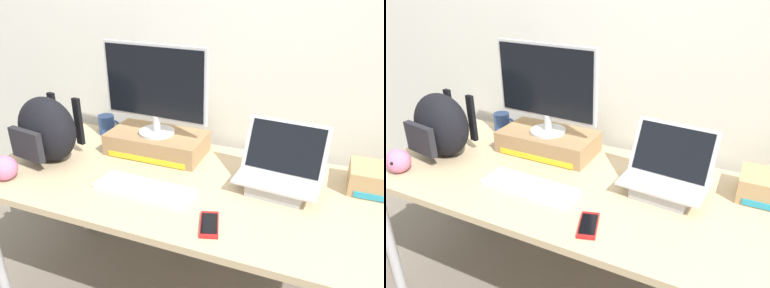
% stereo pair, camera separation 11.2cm
% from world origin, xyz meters
% --- Properties ---
extents(back_wall, '(7.00, 0.10, 2.60)m').
position_xyz_m(back_wall, '(0.00, 0.49, 1.30)').
color(back_wall, silver).
rests_on(back_wall, ground).
extents(desk, '(1.85, 0.78, 0.72)m').
position_xyz_m(desk, '(0.00, 0.00, 0.65)').
color(desk, tan).
rests_on(desk, ground).
extents(toner_box_yellow, '(0.47, 0.25, 0.10)m').
position_xyz_m(toner_box_yellow, '(-0.26, 0.21, 0.77)').
color(toner_box_yellow, '#9E7A51').
rests_on(toner_box_yellow, desk).
extents(desktop_monitor, '(0.52, 0.17, 0.42)m').
position_xyz_m(desktop_monitor, '(-0.26, 0.21, 1.05)').
color(desktop_monitor, silver).
rests_on(desktop_monitor, toner_box_yellow).
extents(open_laptop, '(0.35, 0.26, 0.27)m').
position_xyz_m(open_laptop, '(0.35, 0.08, 0.77)').
color(open_laptop, '#ADADB2').
rests_on(open_laptop, desk).
extents(external_keyboard, '(0.41, 0.15, 0.02)m').
position_xyz_m(external_keyboard, '(-0.15, -0.13, 0.73)').
color(external_keyboard, white).
rests_on(external_keyboard, desk).
extents(messenger_backpack, '(0.33, 0.28, 0.31)m').
position_xyz_m(messenger_backpack, '(-0.70, -0.04, 0.87)').
color(messenger_backpack, black).
rests_on(messenger_backpack, desk).
extents(coffee_mug, '(0.13, 0.09, 0.10)m').
position_xyz_m(coffee_mug, '(-0.62, 0.31, 0.77)').
color(coffee_mug, '#2D4C93').
rests_on(coffee_mug, desk).
extents(cell_phone, '(0.10, 0.16, 0.01)m').
position_xyz_m(cell_phone, '(0.17, -0.25, 0.72)').
color(cell_phone, red).
rests_on(cell_phone, desk).
extents(plush_toy, '(0.11, 0.11, 0.11)m').
position_xyz_m(plush_toy, '(-0.75, -0.27, 0.77)').
color(plush_toy, '#CC7099').
rests_on(plush_toy, desk).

